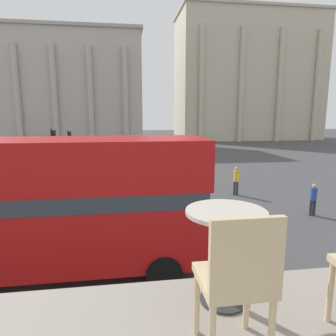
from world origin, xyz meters
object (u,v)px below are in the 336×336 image
object	(u,v)px
pedestrian_blue	(313,197)
plaza_building_left	(61,89)
traffic_light_mid	(53,149)
plaza_building_right	(247,78)
traffic_light_far	(69,143)
pedestrian_yellow	(236,179)
traffic_light_near	(132,173)
car_navy	(144,167)
cafe_dining_table	(225,235)
double_decker_bus	(19,204)
cafe_chair_0	(237,278)

from	to	relation	value
pedestrian_blue	plaza_building_left	bearing A→B (deg)	70.39
traffic_light_mid	plaza_building_right	bearing A→B (deg)	52.51
traffic_light_far	pedestrian_yellow	distance (m)	17.55
traffic_light_near	car_navy	bearing A→B (deg)	83.26
traffic_light_mid	pedestrian_yellow	distance (m)	12.71
cafe_dining_table	traffic_light_mid	bearing A→B (deg)	105.95
plaza_building_right	pedestrian_yellow	size ratio (longest dim) A/B	16.45
traffic_light_near	car_navy	distance (m)	10.68
plaza_building_left	traffic_light_far	size ratio (longest dim) A/B	7.92
traffic_light_far	pedestrian_blue	xyz separation A→B (m)	(14.60, -16.87, -1.39)
plaza_building_right	traffic_light_mid	xyz separation A→B (m)	(-30.86, -40.23, -10.07)
cafe_dining_table	plaza_building_left	world-z (taller)	plaza_building_left
plaza_building_right	car_navy	xyz separation A→B (m)	(-24.32, -37.35, -12.00)
double_decker_bus	traffic_light_near	bearing A→B (deg)	53.67
plaza_building_right	pedestrian_blue	bearing A→B (deg)	-108.78
plaza_building_left	pedestrian_yellow	xyz separation A→B (m)	(17.53, -37.71, -8.46)
double_decker_bus	car_navy	distance (m)	16.51
cafe_dining_table	cafe_chair_0	xyz separation A→B (m)	(-0.12, -0.55, -0.02)
cafe_dining_table	traffic_light_mid	distance (m)	20.71
double_decker_bus	traffic_light_mid	distance (m)	12.98
pedestrian_yellow	pedestrian_blue	xyz separation A→B (m)	(2.39, -4.33, -0.11)
plaza_building_right	pedestrian_yellow	world-z (taller)	plaza_building_right
cafe_chair_0	traffic_light_near	size ratio (longest dim) A/B	0.27
plaza_building_left	plaza_building_right	bearing A→B (deg)	10.55
cafe_dining_table	traffic_light_far	xyz separation A→B (m)	(-6.02, 28.12, -1.78)
double_decker_bus	traffic_light_near	xyz separation A→B (m)	(3.47, 5.23, -0.16)
double_decker_bus	plaza_building_right	size ratio (longest dim) A/B	0.38
traffic_light_near	pedestrian_blue	world-z (taller)	traffic_light_near
plaza_building_left	traffic_light_mid	size ratio (longest dim) A/B	6.91
car_navy	pedestrian_blue	distance (m)	13.84
traffic_light_mid	traffic_light_far	size ratio (longest dim) A/B	1.15
traffic_light_mid	car_navy	xyz separation A→B (m)	(6.53, 2.88, -1.94)
plaza_building_left	traffic_light_mid	xyz separation A→B (m)	(5.67, -33.43, -6.87)
plaza_building_right	plaza_building_left	bearing A→B (deg)	-169.45
plaza_building_left	pedestrian_blue	size ratio (longest dim) A/B	17.16
double_decker_bus	traffic_light_far	world-z (taller)	double_decker_bus
traffic_light_near	pedestrian_blue	bearing A→B (deg)	-6.32
double_decker_bus	car_navy	world-z (taller)	double_decker_bus
plaza_building_left	traffic_light_far	xyz separation A→B (m)	(5.32, -25.17, -7.18)
double_decker_bus	traffic_light_mid	bearing A→B (deg)	95.32
plaza_building_right	double_decker_bus	bearing A→B (deg)	-118.68
plaza_building_left	plaza_building_right	distance (m)	37.29
cafe_chair_0	plaza_building_right	distance (m)	66.27
cafe_dining_table	traffic_light_far	world-z (taller)	cafe_dining_table
traffic_light_far	car_navy	world-z (taller)	traffic_light_far
car_navy	pedestrian_blue	size ratio (longest dim) A/B	2.57
cafe_chair_0	traffic_light_mid	bearing A→B (deg)	109.79
double_decker_bus	traffic_light_near	world-z (taller)	double_decker_bus
cafe_dining_table	pedestrian_blue	distance (m)	14.49
plaza_building_right	traffic_light_far	distance (m)	45.86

